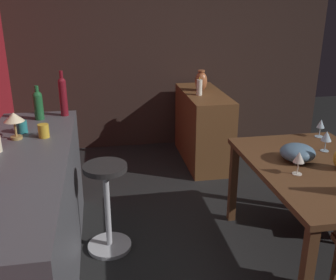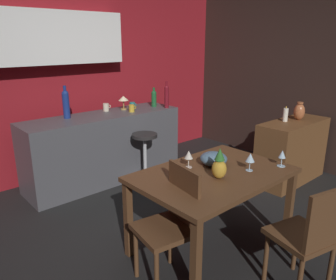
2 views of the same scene
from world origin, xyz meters
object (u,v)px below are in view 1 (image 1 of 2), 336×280
Objects in this scene: wine_bottle_ruby at (63,95)px; counter_lamp at (14,119)px; wine_glass_left at (321,125)px; cup_teal at (22,127)px; bar_stool at (107,205)px; wine_bottle_green at (38,104)px; pillar_candle_tall at (199,87)px; vase_copper at (201,81)px; wine_glass_right at (327,137)px; fruit_bowl at (298,153)px; wine_glass_center at (299,158)px; cup_mustard at (44,131)px; dining_table at (320,178)px; sideboard_cabinet at (203,127)px.

wine_bottle_ruby is 1.96× the size of counter_lamp.
cup_teal is at bearing 88.81° from wine_glass_left.
bar_stool is 2.54× the size of wine_bottle_green.
vase_copper is (0.21, -0.07, 0.03)m from pillar_candle_tall.
vase_copper is (1.78, 0.50, 0.08)m from wine_glass_right.
wine_glass_left reaches higher than fruit_bowl.
wine_glass_left is 0.55× the size of wine_bottle_green.
cup_mustard reaches higher than wine_glass_center.
wine_glass_center is 1.41× the size of cup_mustard.
counter_lamp reaches higher than dining_table.
wine_glass_left is at bearing -102.24° from wine_bottle_ruby.
sideboard_cabinet is 1.80m from wine_glass_right.
wine_glass_left is at bearing -91.19° from cup_teal.
wine_glass_center is 0.64× the size of fruit_bowl.
wine_bottle_green is at bearing 111.29° from wine_bottle_ruby.
counter_lamp reaches higher than fruit_bowl.
wine_bottle_ruby is (0.63, 0.30, 0.70)m from bar_stool.
wine_bottle_green is 0.35m from cup_teal.
wine_bottle_green is at bearing 80.61° from wine_glass_left.
wine_glass_right reaches higher than wine_glass_center.
vase_copper is at bearing 23.01° from wine_glass_left.
cup_mustard is (0.49, 1.87, 0.29)m from dining_table.
wine_glass_center is at bearing -125.27° from wine_bottle_ruby.
cup_mustard is at bearing -127.52° from cup_teal.
wine_bottle_ruby reaches higher than wine_glass_left.
cup_teal is 0.57× the size of counter_lamp.
fruit_bowl is at bearing -26.64° from wine_glass_center.
fruit_bowl is (-0.43, 0.42, -0.05)m from wine_glass_left.
wine_bottle_green reaches higher than pillar_candle_tall.
cup_mustard is at bearing 133.11° from sideboard_cabinet.
wine_glass_right is at bearing -95.51° from counter_lamp.
fruit_bowl is at bearing -170.60° from pillar_candle_tall.
wine_bottle_green is 2.54× the size of cup_teal.
wine_bottle_green reaches higher than wine_glass_right.
bar_stool is at bearing 79.60° from fruit_bowl.
counter_lamp reaches higher than bar_stool.
bar_stool is 1.84m from wine_glass_left.
bar_stool is at bearing -154.31° from wine_bottle_ruby.
sideboard_cabinet is 10.14× the size of cup_teal.
cup_mustard is 0.47× the size of vase_copper.
bar_stool is 0.71m from cup_mustard.
wine_bottle_ruby is at bearing -34.06° from cup_teal.
wine_bottle_green reaches higher than sideboard_cabinet.
sideboard_cabinet is 7.06× the size of wine_glass_center.
dining_table is 0.67m from wine_glass_left.
cup_mustard is 0.58× the size of counter_lamp.
sideboard_cabinet is at bearing 16.40° from wine_glass_right.
bar_stool is 1.41m from wine_glass_center.
dining_table is at bearing -167.77° from pillar_candle_tall.
sideboard_cabinet is 0.53m from vase_copper.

